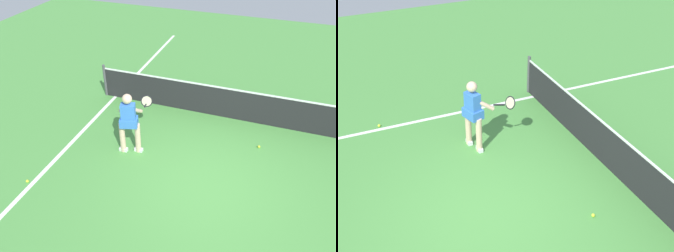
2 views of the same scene
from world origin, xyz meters
TOP-DOWN VIEW (x-y plane):
  - ground_plane at (0.00, 0.00)m, footprint 23.90×23.90m
  - sideline_left_marking at (-3.52, 0.00)m, footprint 0.10×16.38m
  - court_net at (0.00, 2.71)m, footprint 7.71×0.08m
  - tennis_player at (-1.99, 0.55)m, footprint 0.65×1.08m
  - tennis_ball_near at (0.88, 1.66)m, footprint 0.07×0.07m
  - tennis_ball_mid at (-3.64, -1.18)m, footprint 0.07×0.07m

SIDE VIEW (x-z plane):
  - ground_plane at x=0.00m, z-range 0.00..0.00m
  - sideline_left_marking at x=-3.52m, z-range 0.00..0.01m
  - tennis_ball_near at x=0.88m, z-range 0.00..0.07m
  - tennis_ball_mid at x=-3.64m, z-range 0.00..0.07m
  - court_net at x=0.00m, z-range -0.03..0.95m
  - tennis_player at x=-1.99m, z-range 0.07..1.62m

